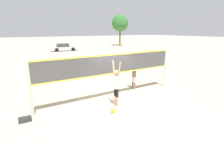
% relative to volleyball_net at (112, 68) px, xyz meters
% --- Properties ---
extents(ground_plane, '(200.00, 200.00, 0.00)m').
position_rel_volleyball_net_xyz_m(ground_plane, '(0.00, 0.00, -1.71)').
color(ground_plane, beige).
extents(volleyball_net, '(8.29, 0.13, 2.44)m').
position_rel_volleyball_net_xyz_m(volleyball_net, '(0.00, 0.00, 0.00)').
color(volleyball_net, beige).
rests_on(volleyball_net, ground_plane).
extents(player_spiker, '(0.28, 0.72, 2.27)m').
position_rel_volleyball_net_xyz_m(player_spiker, '(-0.39, -1.03, -0.50)').
color(player_spiker, tan).
rests_on(player_spiker, ground_plane).
extents(player_blocker, '(0.28, 0.69, 1.99)m').
position_rel_volleyball_net_xyz_m(player_blocker, '(2.01, 0.62, -0.67)').
color(player_blocker, '#8C664C').
rests_on(player_blocker, ground_plane).
extents(volleyball, '(0.23, 0.23, 0.23)m').
position_rel_volleyball_net_xyz_m(volleyball, '(-0.89, -1.58, -1.59)').
color(volleyball, yellow).
rests_on(volleyball, ground_plane).
extents(gear_bag, '(0.50, 0.24, 0.21)m').
position_rel_volleyball_net_xyz_m(gear_bag, '(-4.43, -0.39, -1.60)').
color(gear_bag, '#2D2D33').
rests_on(gear_bag, ground_plane).
extents(parked_car_mid, '(4.79, 2.29, 1.34)m').
position_rel_volleyball_net_xyz_m(parked_car_mid, '(4.43, 24.20, -1.11)').
color(parked_car_mid, '#B7B7BC').
rests_on(parked_car_mid, ground_plane).
extents(tree_left_cluster, '(3.92, 3.92, 7.31)m').
position_rel_volleyball_net_xyz_m(tree_left_cluster, '(19.46, 28.16, 3.61)').
color(tree_left_cluster, brown).
rests_on(tree_left_cluster, ground_plane).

